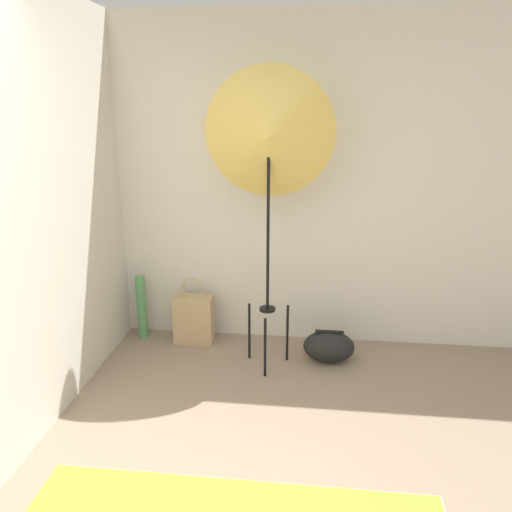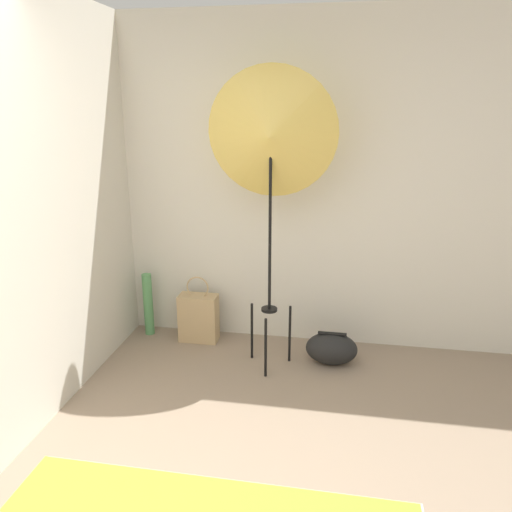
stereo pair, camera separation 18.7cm
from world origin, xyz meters
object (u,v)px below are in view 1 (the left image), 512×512
photo_umbrella (269,137)px  duffel_bag (329,347)px  paper_roll (142,307)px  tote_bag (194,319)px

photo_umbrella → duffel_bag: (0.47, 0.11, -1.58)m
duffel_bag → paper_roll: size_ratio=0.72×
duffel_bag → paper_roll: paper_roll is taller
photo_umbrella → tote_bag: photo_umbrella is taller
duffel_bag → paper_roll: 1.60m
photo_umbrella → tote_bag: bearing=153.9°
photo_umbrella → paper_roll: photo_umbrella is taller
photo_umbrella → duffel_bag: photo_umbrella is taller
tote_bag → duffel_bag: tote_bag is taller
paper_roll → photo_umbrella: bearing=-18.1°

